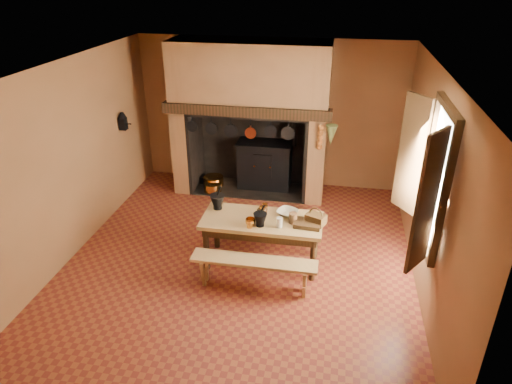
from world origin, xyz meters
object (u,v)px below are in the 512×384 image
at_px(work_table, 262,226).
at_px(wicker_basket, 316,219).
at_px(coffee_grinder, 262,211).
at_px(iron_range, 265,164).
at_px(mixing_bowl, 287,213).
at_px(bench_front, 254,267).

relative_size(work_table, wicker_basket, 5.43).
height_order(work_table, coffee_grinder, coffee_grinder).
relative_size(iron_range, mixing_bowl, 5.49).
height_order(iron_range, coffee_grinder, iron_range).
bearing_deg(mixing_bowl, bench_front, -112.60).
bearing_deg(work_table, bench_front, -90.00).
bearing_deg(mixing_bowl, wicker_basket, -23.25).
height_order(mixing_bowl, wicker_basket, wicker_basket).
distance_m(bench_front, coffee_grinder, 0.86).
bearing_deg(wicker_basket, mixing_bowl, -179.42).
relative_size(work_table, coffee_grinder, 9.87).
distance_m(iron_range, work_table, 2.55).
bearing_deg(bench_front, work_table, 90.00).
relative_size(iron_range, coffee_grinder, 9.31).
xyz_separation_m(work_table, bench_front, (-0.00, -0.63, -0.27)).
distance_m(work_table, bench_front, 0.68).
distance_m(iron_range, coffee_grinder, 2.47).
distance_m(mixing_bowl, wicker_basket, 0.45).
distance_m(iron_range, bench_front, 3.17).
relative_size(iron_range, wicker_basket, 5.12).
height_order(bench_front, wicker_basket, wicker_basket).
bearing_deg(wicker_basket, bench_front, -116.08).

